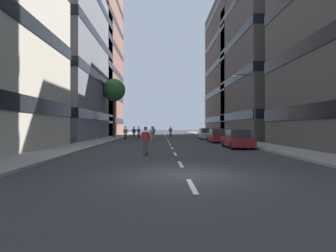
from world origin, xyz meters
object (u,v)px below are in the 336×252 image
skater_2 (139,132)px  skater_6 (134,132)px  parked_car_far (206,134)px  skater_5 (146,139)px  parked_car_near (237,140)px  streetlamp_right (251,101)px  parked_car_mid (218,136)px  street_tree_near (114,90)px  skater_0 (126,132)px  skater_4 (154,131)px  skater_1 (171,131)px  skater_3 (152,133)px

skater_2 → skater_6: bearing=-111.9°
parked_car_far → skater_5: size_ratio=2.47×
parked_car_near → streetlamp_right: 4.88m
parked_car_mid → street_tree_near: (-13.41, 12.62, 6.54)m
skater_6 → streetlamp_right: bearing=-49.4°
parked_car_mid → streetlamp_right: 6.61m
parked_car_near → skater_0: skater_0 is taller
skater_4 → skater_6: size_ratio=1.00×
skater_5 → skater_6: (-2.77, 22.22, 0.03)m
parked_car_mid → parked_car_far: size_ratio=1.00×
street_tree_near → parked_car_near: bearing=-57.1°
parked_car_near → skater_2: skater_2 is taller
streetlamp_right → skater_2: bearing=126.6°
parked_car_mid → skater_2: size_ratio=2.47×
street_tree_near → streetlamp_right: street_tree_near is taller
parked_car_near → skater_1: 25.37m
parked_car_mid → parked_car_far: 8.13m
parked_car_near → skater_3: size_ratio=2.47×
skater_4 → parked_car_far: bearing=-30.0°
skater_0 → skater_4: 7.12m
street_tree_near → skater_4: 8.67m
streetlamp_right → parked_car_mid: bearing=110.8°
skater_5 → skater_6: 22.40m
street_tree_near → skater_2: size_ratio=5.00×
streetlamp_right → skater_3: 12.12m
street_tree_near → streetlamp_right: 23.83m
skater_1 → skater_6: same height
parked_car_near → skater_6: skater_6 is taller
streetlamp_right → skater_3: streetlamp_right is taller
streetlamp_right → skater_2: 19.50m
street_tree_near → skater_5: street_tree_near is taller
skater_0 → skater_2: same height
streetlamp_right → skater_5: size_ratio=3.65×
streetlamp_right → skater_5: streetlamp_right is taller
skater_2 → parked_car_near: bearing=-62.6°
skater_4 → skater_5: bearing=-89.7°
parked_car_near → parked_car_far: same height
parked_car_mid → skater_3: bearing=165.8°
streetlamp_right → street_tree_near: bearing=130.7°
streetlamp_right → skater_6: streetlamp_right is taller
skater_0 → skater_1: 12.36m
parked_car_far → skater_0: 11.06m
skater_0 → parked_car_near: bearing=-52.7°
streetlamp_right → skater_0: bearing=138.3°
skater_5 → parked_car_far: bearing=71.4°
skater_2 → skater_6: same height
skater_1 → skater_6: bearing=-123.8°
skater_2 → streetlamp_right: bearing=-53.4°
skater_1 → skater_4: same height
skater_6 → skater_1: bearing=56.2°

